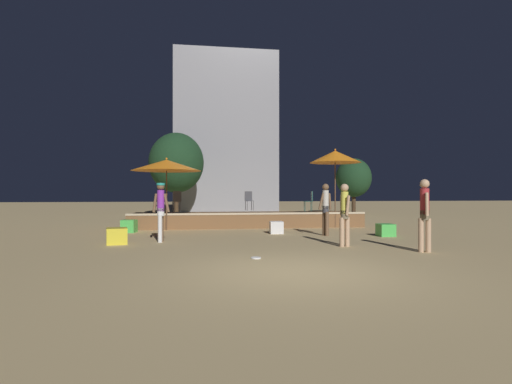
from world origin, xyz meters
The scene contains 19 objects.
ground_plane centered at (0.00, 0.00, 0.00)m, with size 120.00×120.00×0.00m, color tan.
wooden_deck centered at (0.38, 10.47, 0.29)m, with size 10.00×2.83×0.66m.
patio_umbrella_0 centered at (4.04, 9.09, 3.04)m, with size 2.18×2.18×3.38m.
patio_umbrella_1 centered at (-3.02, 8.99, 2.59)m, with size 2.78×2.78×2.90m.
cube_seat_0 centered at (-4.13, 4.76, 0.24)m, with size 0.68×0.68×0.47m.
cube_seat_1 centered at (1.05, 7.02, 0.22)m, with size 0.49×0.49×0.45m.
cube_seat_2 centered at (-4.35, 8.25, 0.24)m, with size 0.58×0.58×0.47m.
cube_seat_3 centered at (4.60, 5.59, 0.21)m, with size 0.54×0.54×0.42m.
person_0 centered at (2.61, 6.06, 1.00)m, with size 0.53×0.30×1.81m.
person_1 centered at (2.24, 3.30, 0.95)m, with size 0.30×0.49×1.75m.
person_2 centered at (-2.91, 5.06, 1.03)m, with size 0.54×0.30×1.80m.
person_3 centered at (3.84, 1.99, 1.02)m, with size 0.30×0.49×1.84m.
bistro_chair_0 centered at (3.15, 9.84, 1.21)m, with size 0.41×0.40×0.90m.
bistro_chair_1 centered at (0.62, 11.39, 1.21)m, with size 0.41×0.41×0.90m.
bistro_chair_2 centered at (-2.69, 10.43, 1.21)m, with size 0.42×0.42×0.90m.
frisbee_disc centered at (-0.50, 1.63, 0.02)m, with size 0.23×0.23×0.03m.
background_tree_0 centered at (9.02, 19.22, 2.53)m, with size 2.46×2.46×3.89m.
background_tree_1 centered at (-3.15, 19.39, 3.46)m, with size 3.57×3.57×5.44m.
distant_building centered at (0.40, 24.12, 6.16)m, with size 7.89×3.72×12.31m.
Camera 1 is at (-1.83, -7.30, 1.50)m, focal length 28.00 mm.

